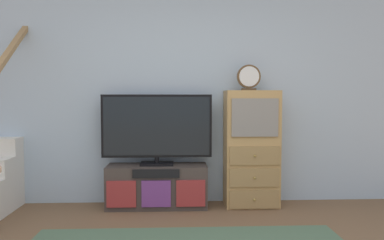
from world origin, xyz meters
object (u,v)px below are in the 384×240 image
media_console (157,186)px  television (157,128)px  side_cabinet (251,149)px  desk_clock (249,78)px

media_console → television: size_ratio=0.91×
television → side_cabinet: 1.06m
media_console → side_cabinet: 1.11m
media_console → television: television is taller
television → desk_clock: size_ratio=4.30×
media_console → desk_clock: (1.00, -0.00, 1.18)m
media_console → desk_clock: bearing=-0.3°
media_console → side_cabinet: side_cabinet is taller
side_cabinet → desk_clock: 0.78m
media_console → side_cabinet: bearing=0.6°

